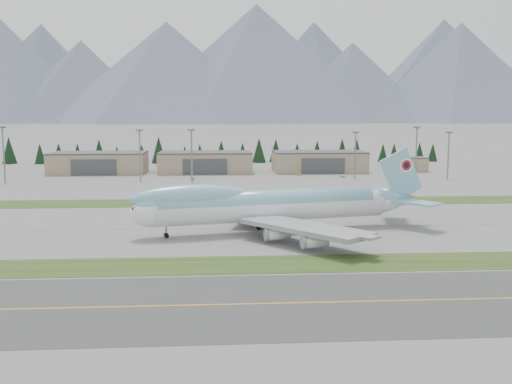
{
  "coord_description": "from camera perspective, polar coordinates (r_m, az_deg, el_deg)",
  "views": [
    {
      "loc": [
        -8.5,
        -149.24,
        29.83
      ],
      "look_at": [
        2.3,
        11.74,
        8.0
      ],
      "focal_mm": 40.0,
      "sensor_mm": 36.0,
      "label": 1
    }
  ],
  "objects": [
    {
      "name": "control_shed",
      "position": [
        315.82,
        15.32,
        2.7
      ],
      "size": [
        14.0,
        12.0,
        7.6
      ],
      "color": "tan",
      "rests_on": "ground"
    },
    {
      "name": "boeing_747_freighter",
      "position": [
        146.0,
        1.3,
        -1.3
      ],
      "size": [
        80.67,
        67.86,
        21.16
      ],
      "rotation": [
        0.0,
        0.0,
        0.21
      ],
      "color": "white",
      "rests_on": "ground"
    },
    {
      "name": "grass_strip_far",
      "position": [
        196.7,
        -1.32,
        -1.02
      ],
      "size": [
        400.0,
        18.0,
        0.08
      ],
      "primitive_type": "cube",
      "color": "#2F3F16",
      "rests_on": "ground"
    },
    {
      "name": "hangar_center",
      "position": [
        300.2,
        -5.07,
        3.01
      ],
      "size": [
        48.0,
        26.6,
        10.8
      ],
      "color": "tan",
      "rests_on": "ground"
    },
    {
      "name": "floodlight_masts",
      "position": [
        259.79,
        0.4,
        4.73
      ],
      "size": [
        204.56,
        9.86,
        24.94
      ],
      "color": "slate",
      "rests_on": "ground"
    },
    {
      "name": "hangar_left",
      "position": [
        306.37,
        -15.43,
        2.85
      ],
      "size": [
        48.0,
        26.6,
        10.8
      ],
      "color": "tan",
      "rests_on": "ground"
    },
    {
      "name": "service_vehicle_a",
      "position": [
        269.31,
        -6.34,
        1.3
      ],
      "size": [
        2.8,
        4.0,
        1.26
      ],
      "primitive_type": "imported",
      "rotation": [
        0.0,
        0.0,
        0.39
      ],
      "color": "silver",
      "rests_on": "ground"
    },
    {
      "name": "taxiway_line_near",
      "position": [
        92.59,
        1.67,
        -11.09
      ],
      "size": [
        400.0,
        0.4,
        0.02
      ],
      "primitive_type": "cube",
      "color": "orange",
      "rests_on": "ground"
    },
    {
      "name": "ground",
      "position": [
        152.43,
        -0.57,
        -3.58
      ],
      "size": [
        7000.0,
        7000.0,
        0.0
      ],
      "primitive_type": "plane",
      "color": "#61615F",
      "rests_on": "ground"
    },
    {
      "name": "mountain_ridge_rear",
      "position": [
        3067.92,
        0.84,
        11.99
      ],
      "size": [
        4483.69,
        1070.19,
        535.09
      ],
      "color": "#4E5469",
      "rests_on": "ground"
    },
    {
      "name": "service_vehicle_c",
      "position": [
        278.02,
        8.7,
        1.46
      ],
      "size": [
        1.95,
        4.56,
        1.31
      ],
      "primitive_type": "imported",
      "rotation": [
        0.0,
        0.0,
        0.03
      ],
      "color": "silver",
      "rests_on": "ground"
    },
    {
      "name": "taxiway_line_main",
      "position": [
        152.43,
        -0.57,
        -3.58
      ],
      "size": [
        400.0,
        0.4,
        0.02
      ],
      "primitive_type": "cube",
      "color": "orange",
      "rests_on": "ground"
    },
    {
      "name": "conifer_belt",
      "position": [
        361.12,
        -3.53,
        4.08
      ],
      "size": [
        275.6,
        14.71,
        16.86
      ],
      "color": "black",
      "rests_on": "ground"
    },
    {
      "name": "grass_strip_near",
      "position": [
        115.48,
        0.52,
        -7.26
      ],
      "size": [
        400.0,
        14.0,
        0.08
      ],
      "primitive_type": "cube",
      "color": "#2F3F16",
      "rests_on": "ground"
    },
    {
      "name": "asphalt_taxiway",
      "position": [
        92.59,
        1.67,
        -11.09
      ],
      "size": [
        400.0,
        32.0,
        0.04
      ],
      "primitive_type": "cube",
      "color": "#3B3B3B",
      "rests_on": "ground"
    },
    {
      "name": "mountain_ridge_front",
      "position": [
        2336.29,
        -2.93,
        12.47
      ],
      "size": [
        4295.0,
        1223.07,
        514.75
      ],
      "color": "#4E5469",
      "rests_on": "ground"
    },
    {
      "name": "hangar_right",
      "position": [
        304.86,
        6.29,
        3.06
      ],
      "size": [
        48.0,
        26.6,
        10.8
      ],
      "color": "tan",
      "rests_on": "ground"
    },
    {
      "name": "service_vehicle_b",
      "position": [
        285.59,
        4.24,
        1.69
      ],
      "size": [
        3.65,
        2.73,
        1.15
      ],
      "primitive_type": "imported",
      "rotation": [
        0.0,
        0.0,
        1.08
      ],
      "color": "#B0812C",
      "rests_on": "ground"
    }
  ]
}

